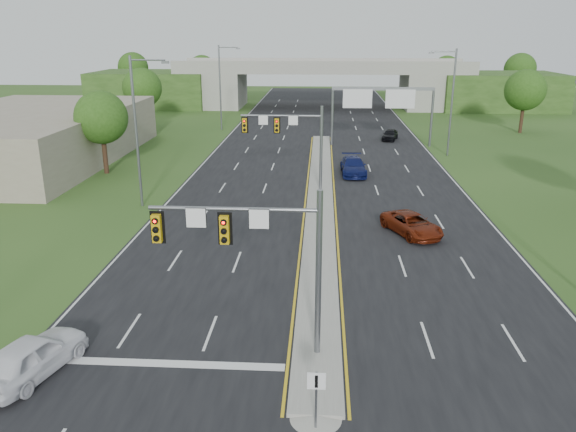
# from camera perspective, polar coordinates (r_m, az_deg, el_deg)

# --- Properties ---
(ground) EXTENTS (240.00, 240.00, 0.00)m
(ground) POSITION_cam_1_polar(r_m,az_deg,el_deg) (23.61, 2.97, -13.94)
(ground) COLOR #2B4A1A
(ground) RESTS_ON ground
(road) EXTENTS (24.00, 160.00, 0.02)m
(road) POSITION_cam_1_polar(r_m,az_deg,el_deg) (56.42, 3.36, 5.29)
(road) COLOR black
(road) RESTS_ON ground
(median) EXTENTS (2.00, 54.00, 0.16)m
(median) POSITION_cam_1_polar(r_m,az_deg,el_deg) (44.77, 3.29, 1.99)
(median) COLOR gray
(median) RESTS_ON road
(median_nose) EXTENTS (2.00, 2.00, 0.16)m
(median_nose) POSITION_cam_1_polar(r_m,az_deg,el_deg) (20.27, 2.84, -19.72)
(median_nose) COLOR gray
(median_nose) RESTS_ON road
(lane_markings) EXTENTS (23.72, 160.00, 0.01)m
(lane_markings) POSITION_cam_1_polar(r_m,az_deg,el_deg) (50.50, 2.64, 3.79)
(lane_markings) COLOR gold
(lane_markings) RESTS_ON road
(signal_mast_near) EXTENTS (6.62, 0.60, 7.00)m
(signal_mast_near) POSITION_cam_1_polar(r_m,az_deg,el_deg) (21.53, -2.87, -3.14)
(signal_mast_near) COLOR slate
(signal_mast_near) RESTS_ON ground
(signal_mast_far) EXTENTS (6.62, 0.60, 7.00)m
(signal_mast_far) POSITION_cam_1_polar(r_m,az_deg,el_deg) (45.67, 0.54, 8.30)
(signal_mast_far) COLOR slate
(signal_mast_far) RESTS_ON ground
(keep_right_sign) EXTENTS (0.60, 0.13, 2.20)m
(keep_right_sign) POSITION_cam_1_polar(r_m,az_deg,el_deg) (19.00, 2.88, -17.32)
(keep_right_sign) COLOR slate
(keep_right_sign) RESTS_ON ground
(sign_gantry) EXTENTS (11.58, 0.44, 6.67)m
(sign_gantry) POSITION_cam_1_polar(r_m,az_deg,el_deg) (65.68, 9.44, 11.53)
(sign_gantry) COLOR slate
(sign_gantry) RESTS_ON ground
(overpass) EXTENTS (80.00, 14.00, 8.10)m
(overpass) POSITION_cam_1_polar(r_m,az_deg,el_deg) (100.41, 3.52, 12.99)
(overpass) COLOR gray
(overpass) RESTS_ON ground
(lightpole_l_mid) EXTENTS (2.85, 0.25, 11.00)m
(lightpole_l_mid) POSITION_cam_1_polar(r_m,az_deg,el_deg) (42.66, -14.97, 8.87)
(lightpole_l_mid) COLOR slate
(lightpole_l_mid) RESTS_ON ground
(lightpole_l_far) EXTENTS (2.85, 0.25, 11.00)m
(lightpole_l_far) POSITION_cam_1_polar(r_m,az_deg,el_deg) (76.45, -6.77, 13.20)
(lightpole_l_far) COLOR slate
(lightpole_l_far) RESTS_ON ground
(lightpole_r_far) EXTENTS (2.85, 0.25, 11.00)m
(lightpole_r_far) POSITION_cam_1_polar(r_m,az_deg,el_deg) (61.80, 16.17, 11.48)
(lightpole_r_far) COLOR slate
(lightpole_r_far) RESTS_ON ground
(tree_l_near) EXTENTS (4.80, 4.80, 7.60)m
(tree_l_near) POSITION_cam_1_polar(r_m,az_deg,el_deg) (54.37, -18.45, 9.46)
(tree_l_near) COLOR #382316
(tree_l_near) RESTS_ON ground
(tree_l_mid) EXTENTS (5.20, 5.20, 8.12)m
(tree_l_mid) POSITION_cam_1_polar(r_m,az_deg,el_deg) (79.07, -14.60, 12.49)
(tree_l_mid) COLOR #382316
(tree_l_mid) RESTS_ON ground
(tree_r_mid) EXTENTS (5.20, 5.20, 8.12)m
(tree_r_mid) POSITION_cam_1_polar(r_m,az_deg,el_deg) (79.69, 22.97, 11.70)
(tree_r_mid) COLOR #382316
(tree_r_mid) RESTS_ON ground
(tree_back_a) EXTENTS (6.00, 6.00, 8.85)m
(tree_back_a) POSITION_cam_1_polar(r_m,az_deg,el_deg) (120.37, -15.46, 14.33)
(tree_back_a) COLOR #382316
(tree_back_a) RESTS_ON ground
(tree_back_b) EXTENTS (5.60, 5.60, 8.32)m
(tree_back_b) POSITION_cam_1_polar(r_m,az_deg,el_deg) (116.72, -8.71, 14.50)
(tree_back_b) COLOR #382316
(tree_back_b) RESTS_ON ground
(tree_back_c) EXTENTS (5.60, 5.60, 8.32)m
(tree_back_c) POSITION_cam_1_polar(r_m,az_deg,el_deg) (116.72, 15.78, 14.05)
(tree_back_c) COLOR #382316
(tree_back_c) RESTS_ON ground
(tree_back_d) EXTENTS (6.00, 6.00, 8.85)m
(tree_back_d) POSITION_cam_1_polar(r_m,az_deg,el_deg) (120.36, 22.51, 13.64)
(tree_back_d) COLOR #382316
(tree_back_d) RESTS_ON ground
(commercial_building) EXTENTS (18.00, 30.00, 5.00)m
(commercial_building) POSITION_cam_1_polar(r_m,az_deg,el_deg) (63.47, -25.05, 7.36)
(commercial_building) COLOR gray
(commercial_building) RESTS_ON ground
(car_white) EXTENTS (3.14, 5.06, 1.61)m
(car_white) POSITION_cam_1_polar(r_m,az_deg,el_deg) (24.07, -24.55, -12.78)
(car_white) COLOR white
(car_white) RESTS_ON road
(car_far_a) EXTENTS (4.10, 5.39, 1.36)m
(car_far_a) POSITION_cam_1_polar(r_m,az_deg,el_deg) (37.27, 12.47, -0.81)
(car_far_a) COLOR #5F1A09
(car_far_a) RESTS_ON road
(car_far_b) EXTENTS (2.35, 5.46, 1.57)m
(car_far_b) POSITION_cam_1_polar(r_m,az_deg,el_deg) (52.27, 6.65, 5.06)
(car_far_b) COLOR #0C144A
(car_far_b) RESTS_ON road
(car_far_c) EXTENTS (2.56, 4.15, 1.32)m
(car_far_c) POSITION_cam_1_polar(r_m,az_deg,el_deg) (70.25, 10.33, 8.14)
(car_far_c) COLOR black
(car_far_c) RESTS_ON road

